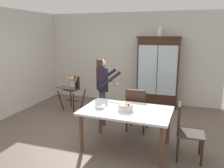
{
  "coord_description": "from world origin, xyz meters",
  "views": [
    {
      "loc": [
        1.61,
        -4.1,
        2.09
      ],
      "look_at": [
        0.04,
        0.7,
        0.95
      ],
      "focal_mm": 36.16,
      "sensor_mm": 36.0,
      "label": 1
    }
  ],
  "objects_px": {
    "birthday_cake": "(125,107)",
    "dining_chair_right_end": "(184,127)",
    "adult_person": "(102,84)",
    "serving_bowl": "(100,107)",
    "dining_chair_far_side": "(136,107)",
    "china_cabinet": "(158,72)",
    "ceramic_vase": "(160,32)",
    "high_chair_with_toddler": "(72,87)",
    "dining_table": "(126,114)"
  },
  "relations": [
    {
      "from": "ceramic_vase",
      "to": "adult_person",
      "type": "bearing_deg",
      "value": -119.7
    },
    {
      "from": "china_cabinet",
      "to": "dining_chair_far_side",
      "type": "bearing_deg",
      "value": -95.52
    },
    {
      "from": "high_chair_with_toddler",
      "to": "dining_table",
      "type": "relative_size",
      "value": 0.58
    },
    {
      "from": "china_cabinet",
      "to": "ceramic_vase",
      "type": "xyz_separation_m",
      "value": [
        0.01,
        0.0,
        1.12
      ]
    },
    {
      "from": "dining_table",
      "to": "birthday_cake",
      "type": "bearing_deg",
      "value": -98.91
    },
    {
      "from": "dining_table",
      "to": "dining_chair_far_side",
      "type": "height_order",
      "value": "dining_chair_far_side"
    },
    {
      "from": "adult_person",
      "to": "birthday_cake",
      "type": "height_order",
      "value": "adult_person"
    },
    {
      "from": "birthday_cake",
      "to": "high_chair_with_toddler",
      "type": "bearing_deg",
      "value": 139.54
    },
    {
      "from": "adult_person",
      "to": "serving_bowl",
      "type": "distance_m",
      "value": 1.05
    },
    {
      "from": "serving_bowl",
      "to": "dining_chair_right_end",
      "type": "relative_size",
      "value": 0.19
    },
    {
      "from": "dining_table",
      "to": "serving_bowl",
      "type": "distance_m",
      "value": 0.5
    },
    {
      "from": "high_chair_with_toddler",
      "to": "ceramic_vase",
      "type": "bearing_deg",
      "value": 35.85
    },
    {
      "from": "ceramic_vase",
      "to": "serving_bowl",
      "type": "distance_m",
      "value": 3.18
    },
    {
      "from": "dining_chair_far_side",
      "to": "dining_chair_right_end",
      "type": "bearing_deg",
      "value": 143.33
    },
    {
      "from": "ceramic_vase",
      "to": "dining_table",
      "type": "relative_size",
      "value": 0.16
    },
    {
      "from": "ceramic_vase",
      "to": "dining_chair_far_side",
      "type": "distance_m",
      "value": 2.54
    },
    {
      "from": "dining_table",
      "to": "dining_chair_right_end",
      "type": "relative_size",
      "value": 1.71
    },
    {
      "from": "china_cabinet",
      "to": "dining_chair_far_side",
      "type": "distance_m",
      "value": 2.04
    },
    {
      "from": "dining_chair_far_side",
      "to": "dining_chair_right_end",
      "type": "xyz_separation_m",
      "value": [
        0.98,
        -0.78,
        0.0
      ]
    },
    {
      "from": "adult_person",
      "to": "ceramic_vase",
      "type": "bearing_deg",
      "value": -61.61
    },
    {
      "from": "china_cabinet",
      "to": "serving_bowl",
      "type": "bearing_deg",
      "value": -104.31
    },
    {
      "from": "high_chair_with_toddler",
      "to": "china_cabinet",
      "type": "bearing_deg",
      "value": 35.83
    },
    {
      "from": "ceramic_vase",
      "to": "birthday_cake",
      "type": "distance_m",
      "value": 3.07
    },
    {
      "from": "ceramic_vase",
      "to": "dining_table",
      "type": "distance_m",
      "value": 3.09
    },
    {
      "from": "adult_person",
      "to": "birthday_cake",
      "type": "relative_size",
      "value": 5.47
    },
    {
      "from": "china_cabinet",
      "to": "high_chair_with_toddler",
      "type": "bearing_deg",
      "value": -154.21
    },
    {
      "from": "china_cabinet",
      "to": "birthday_cake",
      "type": "relative_size",
      "value": 7.17
    },
    {
      "from": "ceramic_vase",
      "to": "high_chair_with_toddler",
      "type": "relative_size",
      "value": 0.28
    },
    {
      "from": "birthday_cake",
      "to": "dining_chair_right_end",
      "type": "distance_m",
      "value": 1.05
    },
    {
      "from": "serving_bowl",
      "to": "birthday_cake",
      "type": "bearing_deg",
      "value": 3.79
    },
    {
      "from": "china_cabinet",
      "to": "high_chair_with_toddler",
      "type": "xyz_separation_m",
      "value": [
        -2.21,
        -1.07,
        -0.36
      ]
    },
    {
      "from": "dining_table",
      "to": "dining_chair_right_end",
      "type": "bearing_deg",
      "value": -3.03
    },
    {
      "from": "high_chair_with_toddler",
      "to": "adult_person",
      "type": "height_order",
      "value": "adult_person"
    },
    {
      "from": "serving_bowl",
      "to": "dining_chair_right_end",
      "type": "xyz_separation_m",
      "value": [
        1.5,
        0.02,
        -0.21
      ]
    },
    {
      "from": "dining_chair_right_end",
      "to": "serving_bowl",
      "type": "bearing_deg",
      "value": 89.65
    },
    {
      "from": "dining_table",
      "to": "serving_bowl",
      "type": "xyz_separation_m",
      "value": [
        -0.48,
        -0.08,
        0.11
      ]
    },
    {
      "from": "serving_bowl",
      "to": "dining_chair_far_side",
      "type": "distance_m",
      "value": 0.98
    },
    {
      "from": "dining_chair_far_side",
      "to": "china_cabinet",
      "type": "bearing_deg",
      "value": -93.79
    },
    {
      "from": "dining_chair_far_side",
      "to": "dining_chair_right_end",
      "type": "distance_m",
      "value": 1.25
    },
    {
      "from": "ceramic_vase",
      "to": "dining_chair_right_end",
      "type": "bearing_deg",
      "value": -74.14
    },
    {
      "from": "dining_chair_far_side",
      "to": "ceramic_vase",
      "type": "bearing_deg",
      "value": -93.95
    },
    {
      "from": "china_cabinet",
      "to": "adult_person",
      "type": "relative_size",
      "value": 1.31
    },
    {
      "from": "birthday_cake",
      "to": "dining_chair_right_end",
      "type": "relative_size",
      "value": 0.29
    },
    {
      "from": "high_chair_with_toddler",
      "to": "dining_chair_far_side",
      "type": "bearing_deg",
      "value": -14.3
    },
    {
      "from": "china_cabinet",
      "to": "ceramic_vase",
      "type": "bearing_deg",
      "value": 32.27
    },
    {
      "from": "adult_person",
      "to": "serving_bowl",
      "type": "relative_size",
      "value": 8.5
    },
    {
      "from": "birthday_cake",
      "to": "dining_chair_right_end",
      "type": "bearing_deg",
      "value": -0.38
    },
    {
      "from": "adult_person",
      "to": "birthday_cake",
      "type": "xyz_separation_m",
      "value": [
        0.79,
        -0.95,
        -0.17
      ]
    },
    {
      "from": "high_chair_with_toddler",
      "to": "serving_bowl",
      "type": "distance_m",
      "value": 2.28
    },
    {
      "from": "dining_table",
      "to": "dining_chair_right_end",
      "type": "xyz_separation_m",
      "value": [
        1.02,
        -0.05,
        -0.1
      ]
    }
  ]
}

